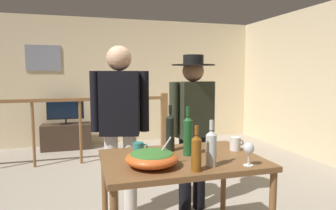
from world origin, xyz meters
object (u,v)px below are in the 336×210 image
(wine_glass, at_px, (249,149))
(mug_white, at_px, (235,144))
(salad_bowl, at_px, (152,157))
(wine_bottle_clear, at_px, (211,147))
(framed_picture, at_px, (43,58))
(person_standing_left, at_px, (120,119))
(stair_railing, at_px, (93,119))
(wine_bottle_amber, at_px, (196,152))
(wine_bottle_green, at_px, (188,135))
(serving_table, at_px, (181,168))
(mug_teal, at_px, (139,148))
(flat_screen_tv, at_px, (65,110))
(tv_console, at_px, (67,136))
(wine_bottle_dark, at_px, (170,132))
(person_standing_right, at_px, (193,120))

(wine_glass, relative_size, mug_white, 1.33)
(salad_bowl, xyz_separation_m, wine_bottle_clear, (0.39, -0.11, 0.07))
(framed_picture, height_order, person_standing_left, framed_picture)
(stair_railing, xyz_separation_m, salad_bowl, (0.28, -2.90, 0.16))
(stair_railing, height_order, wine_bottle_amber, wine_bottle_amber)
(wine_bottle_amber, relative_size, mug_white, 2.44)
(mug_white, bearing_deg, wine_bottle_clear, -137.76)
(salad_bowl, height_order, wine_bottle_clear, wine_bottle_clear)
(wine_bottle_green, bearing_deg, framed_picture, 109.77)
(wine_glass, height_order, wine_bottle_green, wine_bottle_green)
(wine_bottle_clear, bearing_deg, serving_table, 114.99)
(salad_bowl, height_order, mug_teal, salad_bowl)
(framed_picture, distance_m, serving_table, 4.44)
(wine_bottle_green, bearing_deg, mug_teal, 154.23)
(wine_bottle_green, height_order, wine_bottle_clear, wine_bottle_green)
(stair_railing, height_order, flat_screen_tv, stair_railing)
(framed_picture, bearing_deg, wine_bottle_amber, -72.68)
(tv_console, xyz_separation_m, mug_white, (1.51, -3.72, 0.61))
(salad_bowl, relative_size, wine_bottle_clear, 1.14)
(flat_screen_tv, height_order, wine_glass, wine_glass)
(framed_picture, height_order, serving_table, framed_picture)
(wine_glass, bearing_deg, wine_bottle_dark, 126.98)
(stair_railing, xyz_separation_m, wine_glass, (0.92, -3.08, 0.21))
(wine_bottle_dark, height_order, wine_bottle_clear, wine_bottle_dark)
(mug_white, bearing_deg, framed_picture, 115.23)
(stair_railing, xyz_separation_m, wine_bottle_clear, (0.67, -3.02, 0.23))
(stair_railing, xyz_separation_m, flat_screen_tv, (-0.46, 1.02, 0.05))
(stair_railing, bearing_deg, salad_bowl, -84.53)
(salad_bowl, bearing_deg, wine_bottle_dark, 56.49)
(wine_bottle_green, relative_size, wine_bottle_dark, 1.01)
(wine_glass, distance_m, wine_bottle_clear, 0.26)
(wine_glass, bearing_deg, wine_bottle_amber, -179.65)
(stair_railing, distance_m, wine_bottle_amber, 3.13)
(flat_screen_tv, height_order, wine_bottle_amber, wine_bottle_amber)
(wine_bottle_green, distance_m, wine_bottle_clear, 0.31)
(flat_screen_tv, height_order, wine_bottle_green, wine_bottle_green)
(wine_glass, bearing_deg, serving_table, 139.29)
(stair_railing, bearing_deg, flat_screen_tv, 114.38)
(serving_table, bearing_deg, wine_bottle_dark, 96.88)
(wine_bottle_amber, distance_m, wine_bottle_clear, 0.15)
(framed_picture, relative_size, salad_bowl, 1.71)
(person_standing_left, xyz_separation_m, person_standing_right, (0.74, 0.00, -0.04))
(mug_teal, bearing_deg, salad_bowl, -86.37)
(wine_bottle_green, distance_m, mug_teal, 0.41)
(wine_bottle_green, height_order, person_standing_left, person_standing_left)
(wine_bottle_amber, height_order, mug_teal, wine_bottle_amber)
(mug_white, height_order, mug_teal, mug_white)
(wine_bottle_amber, distance_m, mug_teal, 0.62)
(framed_picture, height_order, mug_teal, framed_picture)
(serving_table, relative_size, mug_white, 9.52)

